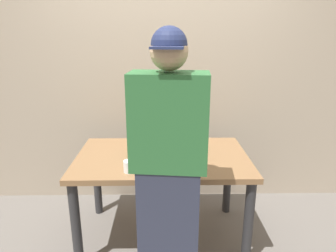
% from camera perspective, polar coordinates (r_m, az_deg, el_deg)
% --- Properties ---
extents(ground_plane, '(8.00, 8.00, 0.00)m').
position_cam_1_polar(ground_plane, '(2.85, -1.00, -19.68)').
color(ground_plane, slate).
rests_on(ground_plane, ground).
extents(desk, '(1.38, 0.86, 0.75)m').
position_cam_1_polar(desk, '(2.52, -1.07, -7.80)').
color(desk, olive).
rests_on(desk, ground).
extents(laptop, '(0.38, 0.34, 0.19)m').
position_cam_1_polar(laptop, '(2.52, 2.68, -4.16)').
color(laptop, black).
rests_on(laptop, desk).
extents(beer_bottle_dark, '(0.07, 0.07, 0.27)m').
position_cam_1_polar(beer_bottle_dark, '(2.46, -6.11, -3.26)').
color(beer_bottle_dark, '#1E5123').
rests_on(beer_bottle_dark, desk).
extents(beer_bottle_green, '(0.07, 0.07, 0.29)m').
position_cam_1_polar(beer_bottle_green, '(2.56, -6.06, -2.37)').
color(beer_bottle_green, '#333333').
rests_on(beer_bottle_green, desk).
extents(beer_bottle_amber, '(0.07, 0.07, 0.30)m').
position_cam_1_polar(beer_bottle_amber, '(2.53, -3.70, -2.39)').
color(beer_bottle_amber, '#472B14').
rests_on(beer_bottle_amber, desk).
extents(person_figure, '(0.47, 0.33, 1.74)m').
position_cam_1_polar(person_figure, '(1.88, 0.18, -9.02)').
color(person_figure, '#2D3347').
rests_on(person_figure, ground).
extents(coffee_mug, '(0.11, 0.08, 0.08)m').
position_cam_1_polar(coffee_mug, '(2.20, -7.18, -7.50)').
color(coffee_mug, white).
rests_on(coffee_mug, desk).
extents(back_wall, '(6.00, 0.10, 2.60)m').
position_cam_1_polar(back_wall, '(3.07, -1.13, 9.42)').
color(back_wall, tan).
rests_on(back_wall, ground).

